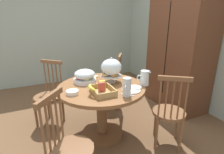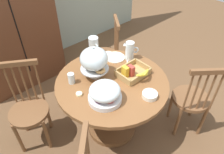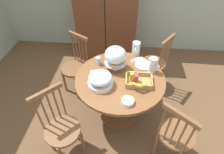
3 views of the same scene
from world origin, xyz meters
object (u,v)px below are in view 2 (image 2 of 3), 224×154
at_px(windsor_chair_far_side, 29,110).
at_px(pastry_stand_with_dome, 94,60).
at_px(wooden_armoire, 6,17).
at_px(windsor_chair_by_cabinet, 192,100).
at_px(cereal_basket, 133,72).
at_px(china_plate_small, 108,55).
at_px(dining_table, 112,97).
at_px(milk_pitcher, 94,46).
at_px(butter_dish, 79,94).
at_px(windsor_chair_facing_door, 106,56).
at_px(fruit_platter_covered, 105,93).
at_px(cereal_bowl, 150,95).
at_px(drinking_glass, 71,78).
at_px(orange_juice_pitcher, 130,52).
at_px(china_plate_large, 115,57).

bearing_deg(windsor_chair_far_side, pastry_stand_with_dome, -25.20).
bearing_deg(wooden_armoire, windsor_chair_by_cabinet, -65.23).
distance_m(cereal_basket, china_plate_small, 0.44).
height_order(dining_table, milk_pitcher, milk_pitcher).
bearing_deg(butter_dish, milk_pitcher, 40.45).
height_order(wooden_armoire, windsor_chair_facing_door, wooden_armoire).
bearing_deg(fruit_platter_covered, china_plate_small, 46.75).
height_order(china_plate_small, butter_dish, same).
distance_m(china_plate_small, cereal_bowl, 0.76).
height_order(wooden_armoire, dining_table, wooden_armoire).
height_order(cereal_basket, cereal_bowl, cereal_basket).
bearing_deg(milk_pitcher, cereal_bowl, -95.38).
distance_m(wooden_armoire, pastry_stand_with_dome, 1.44).
height_order(wooden_armoire, drinking_glass, wooden_armoire).
distance_m(fruit_platter_covered, orange_juice_pitcher, 0.69).
relative_size(windsor_chair_by_cabinet, drinking_glass, 8.86).
distance_m(orange_juice_pitcher, cereal_basket, 0.30).
distance_m(cereal_basket, cereal_bowl, 0.33).
height_order(orange_juice_pitcher, cereal_bowl, orange_juice_pitcher).
height_order(windsor_chair_facing_door, pastry_stand_with_dome, pastry_stand_with_dome).
bearing_deg(china_plate_large, windsor_chair_by_cabinet, -66.91).
relative_size(dining_table, drinking_glass, 10.16).
distance_m(cereal_basket, drinking_glass, 0.61).
xyz_separation_m(windsor_chair_far_side, china_plate_small, (0.97, -0.12, 0.30)).
xyz_separation_m(milk_pitcher, drinking_glass, (-0.50, -0.28, -0.03)).
bearing_deg(windsor_chair_by_cabinet, china_plate_large, 113.09).
relative_size(windsor_chair_facing_door, china_plate_large, 4.43).
height_order(dining_table, pastry_stand_with_dome, pastry_stand_with_dome).
relative_size(windsor_chair_facing_door, milk_pitcher, 5.03).
bearing_deg(dining_table, butter_dish, 170.73).
height_order(dining_table, fruit_platter_covered, fruit_platter_covered).
distance_m(fruit_platter_covered, cereal_basket, 0.44).
distance_m(wooden_armoire, cereal_bowl, 2.04).
bearing_deg(china_plate_large, windsor_chair_facing_door, 61.36).
relative_size(windsor_chair_facing_door, cereal_basket, 3.09).
height_order(wooden_armoire, china_plate_large, wooden_armoire).
distance_m(dining_table, pastry_stand_with_dome, 0.47).
bearing_deg(butter_dish, wooden_armoire, 89.63).
relative_size(orange_juice_pitcher, cereal_basket, 0.66).
relative_size(milk_pitcher, china_plate_large, 0.88).
relative_size(china_plate_large, butter_dish, 3.67).
height_order(windsor_chair_facing_door, china_plate_large, windsor_chair_facing_door).
relative_size(cereal_bowl, butter_dish, 2.33).
bearing_deg(milk_pitcher, drinking_glass, -150.77).
bearing_deg(orange_juice_pitcher, wooden_armoire, 117.26).
bearing_deg(windsor_chair_facing_door, china_plate_large, -118.64).
xyz_separation_m(windsor_chair_by_cabinet, cereal_bowl, (-0.54, 0.17, 0.31)).
relative_size(wooden_armoire, drinking_glass, 17.82).
height_order(windsor_chair_facing_door, china_plate_small, windsor_chair_facing_door).
xyz_separation_m(wooden_armoire, butter_dish, (-0.01, -1.53, -0.23)).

